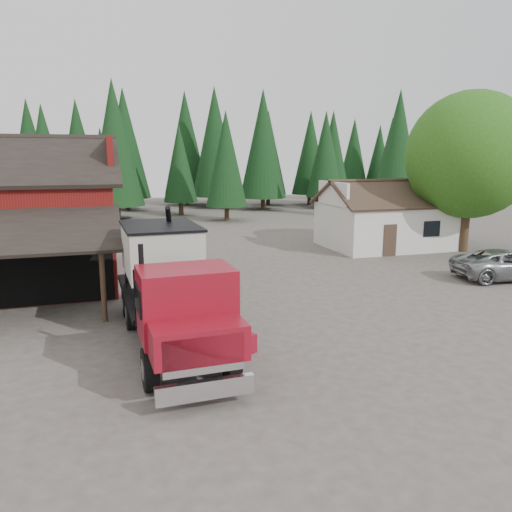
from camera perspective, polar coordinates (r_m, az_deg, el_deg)
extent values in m
plane|color=#4F453E|center=(18.64, 0.85, -7.84)|extent=(120.00, 120.00, 0.00)
cube|color=maroon|center=(26.75, -16.46, 10.61)|extent=(0.25, 7.00, 2.00)
cylinder|color=#382619|center=(19.43, -17.08, -3.25)|extent=(0.20, 0.20, 2.80)
cube|color=silver|center=(35.31, 14.57, 3.43)|extent=(8.00, 6.00, 3.00)
cube|color=#38281E|center=(33.82, 16.09, 6.86)|extent=(8.60, 3.42, 1.80)
cube|color=#38281E|center=(36.37, 13.51, 7.27)|extent=(8.60, 3.42, 1.80)
cube|color=silver|center=(33.16, 8.82, 7.08)|extent=(0.20, 4.20, 1.50)
cube|color=silver|center=(37.34, 20.02, 7.00)|extent=(0.20, 4.20, 1.50)
cube|color=#38281E|center=(32.06, 15.05, 1.73)|extent=(0.90, 0.06, 2.00)
cube|color=black|center=(33.66, 19.45, 2.95)|extent=(1.20, 0.06, 1.00)
cylinder|color=#382619|center=(35.21, 22.71, 3.06)|extent=(0.60, 0.60, 3.20)
sphere|color=#255914|center=(34.92, 23.29, 10.55)|extent=(8.00, 8.00, 8.00)
sphere|color=#255914|center=(34.81, 20.75, 8.75)|extent=(4.40, 4.40, 4.40)
sphere|color=#255914|center=(34.98, 25.29, 8.91)|extent=(4.80, 4.80, 4.80)
cylinder|color=#382619|center=(48.42, -3.37, 4.98)|extent=(0.44, 0.44, 1.60)
cone|color=black|center=(48.13, -3.44, 11.03)|extent=(3.96, 3.96, 9.00)
cylinder|color=#382619|center=(51.08, 15.54, 4.92)|extent=(0.44, 0.44, 1.60)
cone|color=black|center=(50.81, 15.91, 11.77)|extent=(4.84, 4.84, 11.00)
cylinder|color=#382619|center=(51.04, -15.47, 4.92)|extent=(0.44, 0.44, 1.60)
cone|color=black|center=(50.78, -15.87, 12.34)|extent=(5.28, 5.28, 12.00)
cylinder|color=black|center=(13.83, -12.03, -12.53)|extent=(0.41, 1.18, 1.17)
cylinder|color=black|center=(14.23, -2.92, -11.59)|extent=(0.41, 1.18, 1.17)
cylinder|color=black|center=(18.58, -14.06, -6.36)|extent=(0.41, 1.18, 1.17)
cylinder|color=black|center=(18.88, -7.29, -5.82)|extent=(0.41, 1.18, 1.17)
cylinder|color=black|center=(20.00, -14.46, -5.12)|extent=(0.41, 1.18, 1.17)
cylinder|color=black|center=(20.28, -8.17, -4.64)|extent=(0.41, 1.18, 1.17)
cube|color=black|center=(16.97, -9.82, -6.38)|extent=(1.49, 9.15, 0.42)
cube|color=silver|center=(12.53, -5.80, -14.96)|extent=(2.44, 0.28, 0.48)
cube|color=silver|center=(12.27, -6.00, -11.19)|extent=(2.02, 0.18, 0.95)
cube|color=maroon|center=(12.79, -6.67, -9.49)|extent=(2.43, 1.46, 0.90)
cube|color=maroon|center=(13.88, -7.98, -5.30)|extent=(2.61, 1.89, 1.96)
cube|color=black|center=(13.00, -7.28, -4.97)|extent=(2.23, 0.16, 0.95)
cylinder|color=black|center=(14.50, -12.90, -2.38)|extent=(0.15, 0.15, 1.91)
cube|color=black|center=(14.90, -8.78, -4.38)|extent=(2.60, 0.22, 1.70)
cube|color=black|center=(18.30, -10.62, -4.17)|extent=(2.92, 6.24, 0.17)
cube|color=beige|center=(17.95, -10.80, 0.66)|extent=(2.56, 3.58, 1.70)
cone|color=beige|center=(18.17, -10.68, -2.62)|extent=(2.41, 2.41, 0.74)
cube|color=black|center=(17.81, -10.91, 3.41)|extent=(2.67, 3.69, 0.08)
cylinder|color=black|center=(19.51, -9.60, 1.23)|extent=(0.71, 2.33, 3.23)
cube|color=maroon|center=(20.60, -13.48, -1.70)|extent=(0.67, 0.87, 0.48)
cylinder|color=silver|center=(15.18, -3.80, -8.80)|extent=(0.63, 1.08, 0.59)
imported|color=#93969A|center=(28.27, 26.82, -0.86)|extent=(5.73, 3.27, 1.51)
cube|color=maroon|center=(16.17, -2.17, -9.78)|extent=(1.17, 1.30, 0.60)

